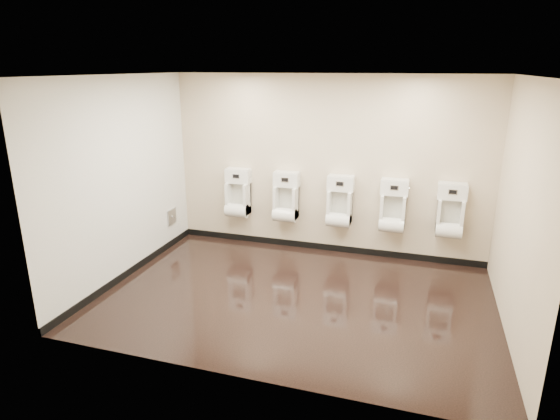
{
  "coord_description": "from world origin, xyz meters",
  "views": [
    {
      "loc": [
        1.44,
        -5.33,
        2.91
      ],
      "look_at": [
        -0.39,
        0.55,
        1.0
      ],
      "focal_mm": 30.0,
      "sensor_mm": 36.0,
      "label": 1
    }
  ],
  "objects_px": {
    "urinal_1": "(286,201)",
    "urinal_3": "(393,210)",
    "urinal_0": "(238,196)",
    "access_panel": "(172,217)",
    "urinal_4": "(450,215)",
    "urinal_2": "(340,205)"
  },
  "relations": [
    {
      "from": "urinal_2",
      "to": "access_panel",
      "type": "bearing_deg",
      "value": -171.48
    },
    {
      "from": "urinal_1",
      "to": "urinal_3",
      "type": "relative_size",
      "value": 1.0
    },
    {
      "from": "access_panel",
      "to": "urinal_2",
      "type": "distance_m",
      "value": 2.79
    },
    {
      "from": "urinal_0",
      "to": "urinal_4",
      "type": "bearing_deg",
      "value": 0.0
    },
    {
      "from": "urinal_0",
      "to": "urinal_3",
      "type": "xyz_separation_m",
      "value": [
        2.52,
        0.0,
        0.0
      ]
    },
    {
      "from": "urinal_2",
      "to": "urinal_3",
      "type": "xyz_separation_m",
      "value": [
        0.81,
        0.0,
        0.0
      ]
    },
    {
      "from": "urinal_1",
      "to": "urinal_2",
      "type": "bearing_deg",
      "value": 0.0
    },
    {
      "from": "access_panel",
      "to": "urinal_3",
      "type": "xyz_separation_m",
      "value": [
        3.55,
        0.41,
        0.33
      ]
    },
    {
      "from": "urinal_4",
      "to": "urinal_0",
      "type": "bearing_deg",
      "value": 180.0
    },
    {
      "from": "urinal_1",
      "to": "urinal_4",
      "type": "bearing_deg",
      "value": 0.0
    },
    {
      "from": "urinal_1",
      "to": "urinal_4",
      "type": "height_order",
      "value": "same"
    },
    {
      "from": "urinal_0",
      "to": "urinal_4",
      "type": "relative_size",
      "value": 1.0
    },
    {
      "from": "urinal_0",
      "to": "urinal_3",
      "type": "height_order",
      "value": "same"
    },
    {
      "from": "access_panel",
      "to": "urinal_0",
      "type": "distance_m",
      "value": 1.16
    },
    {
      "from": "urinal_1",
      "to": "urinal_4",
      "type": "relative_size",
      "value": 1.0
    },
    {
      "from": "urinal_1",
      "to": "urinal_3",
      "type": "xyz_separation_m",
      "value": [
        1.69,
        0.0,
        0.0
      ]
    },
    {
      "from": "access_panel",
      "to": "urinal_1",
      "type": "relative_size",
      "value": 0.32
    },
    {
      "from": "access_panel",
      "to": "urinal_2",
      "type": "xyz_separation_m",
      "value": [
        2.74,
        0.41,
        0.33
      ]
    },
    {
      "from": "urinal_1",
      "to": "urinal_0",
      "type": "bearing_deg",
      "value": 180.0
    },
    {
      "from": "urinal_1",
      "to": "urinal_2",
      "type": "distance_m",
      "value": 0.87
    },
    {
      "from": "urinal_0",
      "to": "urinal_3",
      "type": "bearing_deg",
      "value": 0.0
    },
    {
      "from": "urinal_1",
      "to": "urinal_3",
      "type": "distance_m",
      "value": 1.69
    }
  ]
}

